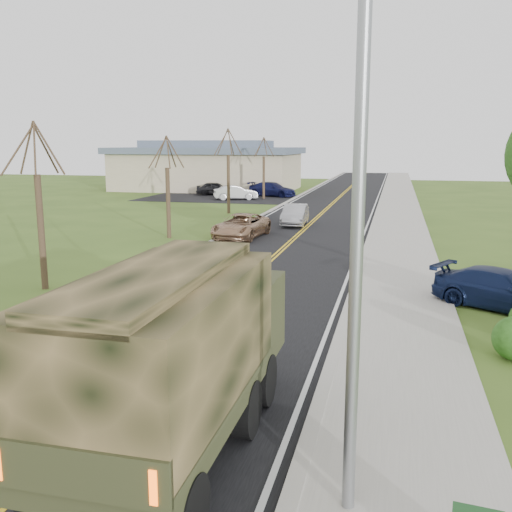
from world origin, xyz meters
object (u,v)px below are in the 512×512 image
(military_truck, at_px, (176,345))
(pickup_navy, at_px, (503,290))
(suv_champagne, at_px, (241,226))
(sedan_silver, at_px, (295,215))

(military_truck, distance_m, pickup_navy, 12.81)
(military_truck, height_order, suv_champagne, military_truck)
(sedan_silver, xyz_separation_m, pickup_navy, (9.90, -17.64, -0.03))
(military_truck, bearing_deg, pickup_navy, 56.99)
(military_truck, bearing_deg, suv_champagne, 102.84)
(military_truck, height_order, pickup_navy, military_truck)
(suv_champagne, bearing_deg, sedan_silver, 75.34)
(suv_champagne, xyz_separation_m, pickup_navy, (11.99, -11.81, -0.03))
(suv_champagne, bearing_deg, pickup_navy, -39.52)
(military_truck, xyz_separation_m, suv_champagne, (-4.99, 22.46, -1.27))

